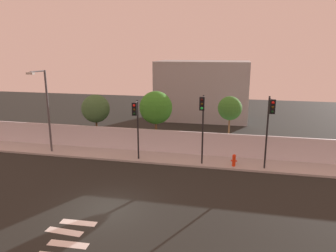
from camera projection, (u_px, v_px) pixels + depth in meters
ground_plane at (107, 209)px, 16.70m from camera, size 80.00×80.00×0.00m
sidewalk at (149, 157)px, 24.46m from camera, size 36.00×2.40×0.15m
perimeter_wall at (154, 141)px, 25.46m from camera, size 36.00×0.18×1.80m
crosswalk_marking at (68, 251)px, 13.24m from camera, size 3.83×4.76×0.01m
traffic_light_left at (202, 116)px, 21.65m from camera, size 0.34×1.17×4.96m
traffic_light_center at (270, 119)px, 20.47m from camera, size 0.35×1.67×5.01m
traffic_light_right at (136, 118)px, 22.53m from camera, size 0.43×1.49×4.46m
street_lamp_curbside at (46, 105)px, 24.62m from camera, size 0.63×1.69×6.46m
fire_hydrant at (234, 160)px, 22.33m from camera, size 0.44×0.26×0.86m
roadside_tree_leftmost at (96, 109)px, 27.42m from camera, size 2.42×2.42×4.39m
roadside_tree_midleft at (156, 108)px, 26.22m from camera, size 2.72×2.72×4.83m
roadside_tree_midright at (230, 108)px, 24.91m from camera, size 1.88×1.88×4.60m
low_building_distant at (202, 90)px, 37.71m from camera, size 10.58×6.00×6.82m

